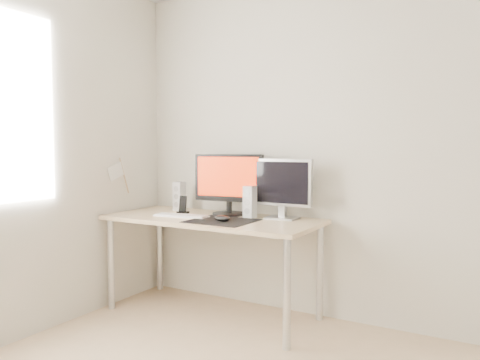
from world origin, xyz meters
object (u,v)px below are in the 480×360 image
at_px(speaker_left, 179,196).
at_px(second_monitor, 282,186).
at_px(mouse, 222,218).
at_px(desk, 212,228).
at_px(speaker_right, 250,202).
at_px(main_monitor, 229,182).
at_px(keyboard, 181,216).
at_px(phone_dock, 183,208).

bearing_deg(speaker_left, second_monitor, 0.37).
bearing_deg(speaker_left, mouse, -27.84).
bearing_deg(desk, speaker_right, 26.93).
distance_m(main_monitor, speaker_left, 0.51).
relative_size(speaker_left, speaker_right, 1.00).
xyz_separation_m(mouse, keyboard, (-0.40, 0.06, -0.02)).
bearing_deg(main_monitor, speaker_right, -11.68).
height_order(second_monitor, speaker_left, second_monitor).
bearing_deg(desk, main_monitor, 75.30).
bearing_deg(speaker_right, second_monitor, 16.78).
xyz_separation_m(speaker_left, keyboard, (0.22, -0.27, -0.11)).
bearing_deg(main_monitor, mouse, -66.88).
xyz_separation_m(speaker_left, phone_dock, (0.13, -0.13, -0.08)).
height_order(keyboard, phone_dock, phone_dock).
bearing_deg(speaker_right, keyboard, -156.33).
xyz_separation_m(main_monitor, second_monitor, (0.44, 0.03, -0.01)).
height_order(desk, speaker_right, speaker_right).
height_order(speaker_left, phone_dock, speaker_left).
height_order(mouse, main_monitor, main_monitor).
bearing_deg(phone_dock, keyboard, -57.67).
bearing_deg(keyboard, phone_dock, 122.33).
distance_m(desk, phone_dock, 0.34).
xyz_separation_m(desk, main_monitor, (0.04, 0.17, 0.33)).
distance_m(speaker_left, speaker_right, 0.70).
height_order(desk, keyboard, keyboard).
relative_size(desk, second_monitor, 3.55).
bearing_deg(speaker_right, desk, -153.07).
distance_m(second_monitor, speaker_right, 0.27).
bearing_deg(speaker_left, keyboard, -50.60).
height_order(desk, main_monitor, main_monitor).
relative_size(main_monitor, speaker_left, 2.34).
xyz_separation_m(desk, keyboard, (-0.22, -0.08, 0.09)).
height_order(main_monitor, phone_dock, main_monitor).
relative_size(main_monitor, speaker_right, 2.34).
distance_m(speaker_right, phone_dock, 0.57).
distance_m(mouse, speaker_right, 0.29).
height_order(mouse, speaker_right, speaker_right).
bearing_deg(second_monitor, main_monitor, -176.47).
distance_m(main_monitor, second_monitor, 0.44).
xyz_separation_m(speaker_left, speaker_right, (0.70, -0.06, 0.00)).
distance_m(desk, keyboard, 0.25).
distance_m(keyboard, phone_dock, 0.17).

